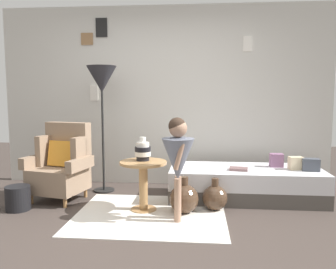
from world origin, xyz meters
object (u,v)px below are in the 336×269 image
Objects in this scene: demijohn_far at (215,197)px; magazine_basket at (18,198)px; book_on_daybed at (239,169)px; floor_lamp at (102,84)px; daybed at (245,184)px; person_child at (178,156)px; side_table at (143,176)px; vase_striped at (143,151)px; armchair at (62,165)px; demijohn_near at (184,198)px.

magazine_basket is (-2.26, -0.19, -0.01)m from demijohn_far.
floor_lamp is at bearing 169.62° from book_on_daybed.
daybed is 6.81× the size of magazine_basket.
person_child is (1.09, -1.06, -0.78)m from floor_lamp.
daybed is at bearing 24.34° from side_table.
magazine_basket is at bearing -131.48° from floor_lamp.
vase_striped is 1.54m from magazine_basket.
magazine_basket is at bearing -175.38° from side_table.
book_on_daybed is 0.79× the size of magazine_basket.
armchair is 0.57× the size of floor_lamp.
magazine_basket is at bearing 174.30° from person_child.
demijohn_far is at bearing 43.20° from person_child.
floor_lamp is 7.77× the size of book_on_daybed.
armchair reaches higher than demijohn_near.
magazine_basket is (-1.91, -0.06, -0.03)m from demijohn_near.
demijohn_near is at bearing -35.24° from floor_lamp.
vase_striped is 1.23× the size of book_on_daybed.
daybed is 0.63m from demijohn_far.
armchair is 2.22m from book_on_daybed.
side_table is at bearing -76.43° from vase_striped.
side_table is at bearing -159.20° from book_on_daybed.
demijohn_near is at bearing -143.68° from book_on_daybed.
person_child is (0.43, -0.36, 0.01)m from vase_striped.
vase_striped is 0.71m from demijohn_near.
demijohn_far is (0.40, 0.38, -0.55)m from person_child.
person_child is at bearing -136.80° from demijohn_far.
book_on_daybed is at bearing 20.80° from side_table.
vase_striped reaches higher than demijohn_near.
vase_striped is 1.22m from book_on_daybed.
daybed is 7.03× the size of vase_striped.
book_on_daybed is at bearing 45.85° from person_child.
side_table reaches higher than demijohn_far.
daybed is 4.59× the size of demijohn_near.
side_table is 0.86m from demijohn_far.
vase_striped is 1.25m from floor_lamp.
demijohn_near is 1.11× the size of demijohn_far.
demijohn_far is 1.34× the size of magazine_basket.
demijohn_near is at bearing -12.77° from vase_striped.
book_on_daybed is at bearing 11.93° from magazine_basket.
magazine_basket is at bearing -126.24° from armchair.
side_table is 1.47m from floor_lamp.
vase_striped is 0.16× the size of floor_lamp.
demijohn_near is 1.48× the size of magazine_basket.
side_table is 1.38× the size of demijohn_near.
floor_lamp reaches higher than demijohn_near.
person_child is 0.59m from demijohn_near.
armchair is 0.51× the size of daybed.
armchair is 1.96m from demijohn_far.
floor_lamp is 1.77m from magazine_basket.
book_on_daybed reaches higher than daybed.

